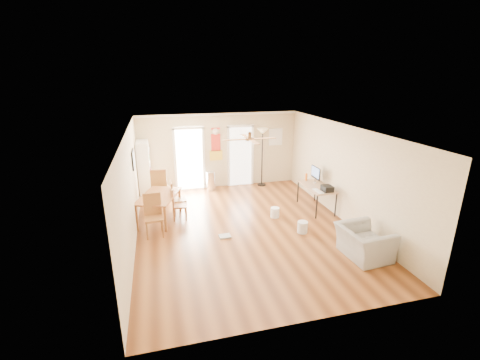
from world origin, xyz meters
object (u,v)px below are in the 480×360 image
object	(u,v)px
trash_can	(211,181)
armchair	(364,242)
dining_chair_near	(154,216)
printer	(327,188)
wastebasket_b	(302,227)
dining_chair_right_b	(180,204)
torchiere_lamp	(262,157)
wastebasket_a	(275,212)
computer_desk	(316,198)
dining_chair_far	(160,186)
dining_chair_right_a	(179,198)
bookshelf	(144,170)
dining_table	(160,208)

from	to	relation	value
trash_can	armchair	bearing A→B (deg)	-63.57
dining_chair_near	armchair	xyz separation A→B (m)	(4.45, -2.15, -0.18)
printer	wastebasket_b	xyz separation A→B (m)	(-1.10, -0.86, -0.65)
dining_chair_right_b	trash_can	bearing A→B (deg)	-22.43
dining_chair_right_b	torchiere_lamp	size ratio (longest dim) A/B	0.44
dining_chair_right_b	wastebasket_a	size ratio (longest dim) A/B	3.18
dining_chair_right_b	wastebasket_b	bearing A→B (deg)	-111.17
trash_can	wastebasket_a	world-z (taller)	trash_can
computer_desk	printer	bearing A→B (deg)	-79.45
dining_chair_right_b	trash_can	distance (m)	2.45
dining_chair_far	torchiere_lamp	distance (m)	3.72
dining_chair_right_a	dining_chair_near	bearing A→B (deg)	149.70
bookshelf	wastebasket_b	world-z (taller)	bookshelf
dining_table	torchiere_lamp	xyz separation A→B (m)	(3.63, 2.14, 0.67)
torchiere_lamp	armchair	world-z (taller)	torchiere_lamp
trash_can	dining_chair_far	bearing A→B (deg)	-154.75
dining_chair_right_b	dining_chair_far	distance (m)	1.42
torchiere_lamp	trash_can	bearing A→B (deg)	-177.59
wastebasket_a	dining_chair_right_b	bearing A→B (deg)	168.26
wastebasket_b	bookshelf	bearing A→B (deg)	137.37
trash_can	armchair	xyz separation A→B (m)	(2.54, -5.11, 0.02)
bookshelf	trash_can	size ratio (longest dim) A/B	2.81
wastebasket_a	computer_desk	bearing A→B (deg)	10.79
bookshelf	computer_desk	size ratio (longest dim) A/B	1.38
torchiere_lamp	wastebasket_a	bearing A→B (deg)	-100.18
dining_table	computer_desk	bearing A→B (deg)	-4.30
dining_chair_near	trash_can	world-z (taller)	dining_chair_near
dining_chair_right_a	dining_chair_right_b	distance (m)	0.38
printer	armchair	world-z (taller)	printer
dining_table	dining_chair_right_b	size ratio (longest dim) A/B	1.62
dining_chair_right_b	torchiere_lamp	distance (m)	3.83
dining_chair_right_b	wastebasket_a	world-z (taller)	dining_chair_right_b
dining_chair_right_a	printer	xyz separation A→B (m)	(4.05, -1.12, 0.31)
wastebasket_a	armchair	bearing A→B (deg)	-64.57
dining_chair_right_b	dining_chair_right_a	bearing A→B (deg)	7.22
dining_table	computer_desk	world-z (taller)	dining_table
dining_chair_far	wastebasket_a	world-z (taller)	dining_chair_far
dining_chair_right_a	dining_chair_far	bearing A→B (deg)	28.00
dining_chair_far	wastebasket_b	distance (m)	4.53
dining_chair_right_a	wastebasket_b	size ratio (longest dim) A/B	3.25
dining_chair_near	computer_desk	size ratio (longest dim) A/B	0.79
torchiere_lamp	printer	distance (m)	3.10
dining_table	armchair	distance (m)	5.27
dining_chair_right_a	computer_desk	xyz separation A→B (m)	(3.97, -0.66, -0.13)
trash_can	printer	bearing A→B (deg)	-45.21
computer_desk	wastebasket_b	world-z (taller)	computer_desk
trash_can	torchiere_lamp	size ratio (longest dim) A/B	0.32
bookshelf	printer	xyz separation A→B (m)	(5.00, -2.72, -0.13)
dining_table	dining_chair_right_b	distance (m)	0.56
bookshelf	dining_chair_near	world-z (taller)	bookshelf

